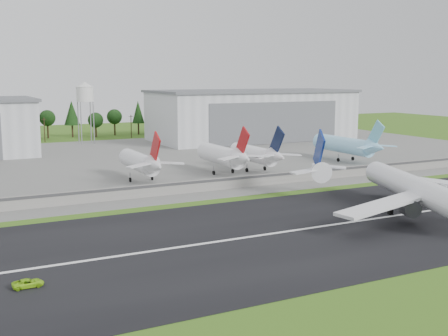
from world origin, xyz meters
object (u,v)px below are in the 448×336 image
parked_jet_red_b (225,156)px  parked_jet_navy (258,154)px  parked_jet_red_a (142,162)px  ground_vehicle (28,283)px  main_airliner (414,194)px  parked_jet_skyblue (348,145)px

parked_jet_red_b → parked_jet_navy: (12.36, -0.04, -0.31)m
parked_jet_red_a → parked_jet_navy: bearing=-0.0°
ground_vehicle → parked_jet_red_a: bearing=-32.2°
main_airliner → parked_jet_skyblue: 82.12m
parked_jet_red_a → parked_jet_skyblue: (82.77, 5.04, 0.19)m
parked_jet_red_b → parked_jet_navy: size_ratio=1.00×
parked_jet_red_a → parked_jet_red_b: size_ratio=1.00×
main_airliner → parked_jet_red_a: 79.76m
parked_jet_skyblue → parked_jet_navy: bearing=-173.2°
main_airliner → ground_vehicle: bearing=25.1°
ground_vehicle → parked_jet_navy: 112.79m
parked_jet_red_a → parked_jet_navy: (40.55, -0.01, -0.05)m
ground_vehicle → parked_jet_red_a: 86.88m
ground_vehicle → parked_jet_red_a: size_ratio=0.15×
parked_jet_red_a → parked_jet_navy: parked_jet_red_a is taller
parked_jet_red_b → parked_jet_navy: parked_jet_red_b is taller
main_airliner → ground_vehicle: main_airliner is taller
main_airliner → parked_jet_red_b: main_airliner is taller
parked_jet_navy → parked_jet_skyblue: (42.22, 5.04, 0.24)m
parked_jet_skyblue → main_airliner: bearing=-118.7°
ground_vehicle → parked_jet_skyblue: parked_jet_skyblue is taller
parked_jet_navy → parked_jet_skyblue: parked_jet_skyblue is taller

